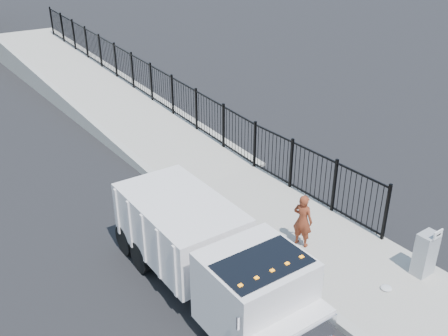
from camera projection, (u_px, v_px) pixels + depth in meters
ground at (246, 252)px, 14.43m from camera, size 120.00×120.00×0.00m
sidewalk at (344, 260)px, 13.96m from camera, size 3.55×12.00×0.12m
curb at (294, 286)px, 12.94m from camera, size 0.30×12.00×0.16m
ramp at (94, 96)px, 27.12m from camera, size 3.95×24.06×3.19m
iron_fence at (152, 94)px, 24.57m from camera, size 0.10×28.00×1.80m
truck at (211, 256)px, 12.10m from camera, size 2.33×6.77×2.30m
worker at (303, 220)px, 14.19m from camera, size 0.56×0.69×1.63m
utility_cabinet at (425, 254)px, 13.09m from camera, size 0.55×0.40×1.25m
arrow_sign at (438, 234)px, 12.60m from camera, size 0.35×0.04×0.22m
debris at (386, 288)px, 12.77m from camera, size 0.30×0.30×0.07m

